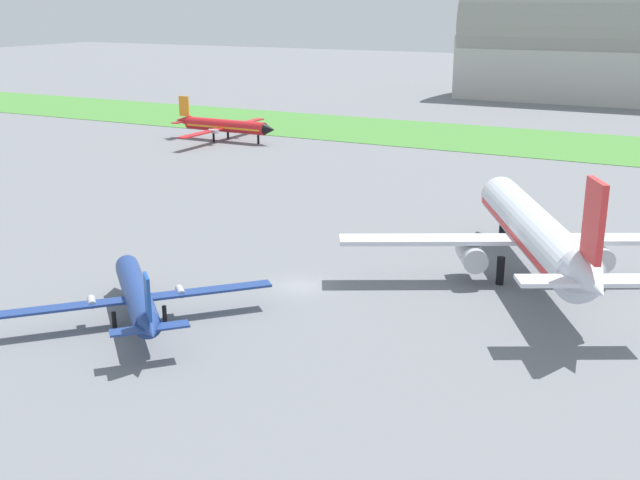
{
  "coord_description": "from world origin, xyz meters",
  "views": [
    {
      "loc": [
        29.59,
        -54.86,
        23.17
      ],
      "look_at": [
        -0.06,
        3.91,
        3.0
      ],
      "focal_mm": 44.1,
      "sensor_mm": 36.0,
      "label": 1
    }
  ],
  "objects": [
    {
      "name": "airplane_foreground_turboprop",
      "position": [
        -7.07,
        -12.32,
        2.24
      ],
      "size": [
        15.12,
        15.59,
        6.12
      ],
      "rotation": [
        0.0,
        0.0,
        2.37
      ],
      "color": "navy",
      "rests_on": "ground_plane"
    },
    {
      "name": "airplane_taxiing_turboprop",
      "position": [
        -45.46,
        57.34,
        2.61
      ],
      "size": [
        20.38,
        23.83,
        7.14
      ],
      "rotation": [
        0.0,
        0.0,
        6.27
      ],
      "color": "red",
      "rests_on": "ground_plane"
    },
    {
      "name": "ground_plane",
      "position": [
        0.0,
        0.0,
        0.0
      ],
      "size": [
        600.0,
        600.0,
        0.0
      ],
      "primitive_type": "plane",
      "color": "slate"
    },
    {
      "name": "airplane_midfield_jet",
      "position": [
        17.12,
        10.41,
        4.24
      ],
      "size": [
        30.62,
        30.53,
        11.76
      ],
      "rotation": [
        0.0,
        0.0,
        2.05
      ],
      "color": "silver",
      "rests_on": "ground_plane"
    },
    {
      "name": "hangar_distant",
      "position": [
        2.68,
        144.69,
        14.07
      ],
      "size": [
        63.13,
        26.58,
        30.8
      ],
      "color": "#BCB7B2",
      "rests_on": "ground_plane"
    },
    {
      "name": "grass_taxiway_strip",
      "position": [
        0.0,
        79.26,
        0.04
      ],
      "size": [
        360.0,
        28.0,
        0.08
      ],
      "primitive_type": "cube",
      "color": "#478438",
      "rests_on": "ground_plane"
    }
  ]
}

